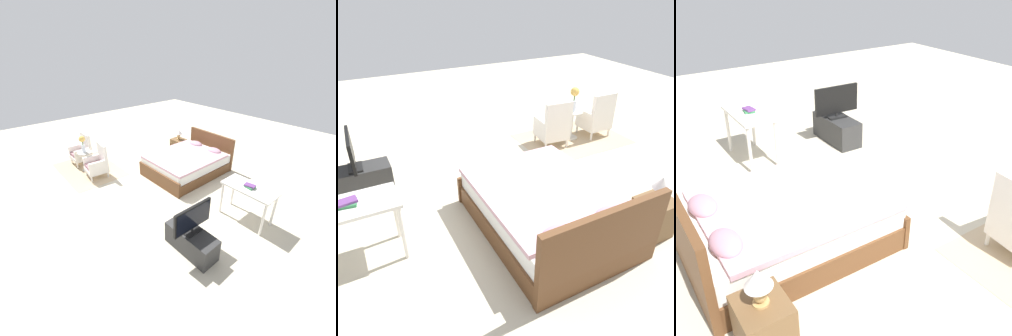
# 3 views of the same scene
# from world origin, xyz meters

# --- Properties ---
(ground_plane) EXTENTS (16.00, 16.00, 0.00)m
(ground_plane) POSITION_xyz_m (0.00, 0.00, 0.00)
(ground_plane) COLOR beige
(floor_rug) EXTENTS (2.10, 1.50, 0.01)m
(floor_rug) POSITION_xyz_m (-1.99, -0.98, 0.00)
(floor_rug) COLOR tan
(floor_rug) RESTS_ON ground_plane
(bed) EXTENTS (1.62, 2.16, 0.96)m
(bed) POSITION_xyz_m (0.03, 1.12, 0.30)
(bed) COLOR brown
(bed) RESTS_ON ground_plane
(armchair_by_window_left) EXTENTS (0.54, 0.54, 0.92)m
(armchair_by_window_left) POSITION_xyz_m (-2.52, -0.92, 0.38)
(armchair_by_window_left) COLOR white
(armchair_by_window_left) RESTS_ON floor_rug
(armchair_by_window_right) EXTENTS (0.59, 0.59, 0.92)m
(armchair_by_window_right) POSITION_xyz_m (-1.45, -0.92, 0.38)
(armchair_by_window_right) COLOR white
(armchair_by_window_right) RESTS_ON floor_rug
(side_table) EXTENTS (0.40, 0.40, 0.58)m
(side_table) POSITION_xyz_m (-1.99, -1.03, 0.37)
(side_table) COLOR beige
(side_table) RESTS_ON ground_plane
(flower_vase) EXTENTS (0.17, 0.17, 0.48)m
(flower_vase) POSITION_xyz_m (-1.99, -1.03, 0.88)
(flower_vase) COLOR silver
(flower_vase) RESTS_ON side_table
(nightstand) EXTENTS (0.44, 0.41, 0.52)m
(nightstand) POSITION_xyz_m (-1.09, 1.81, 0.26)
(nightstand) COLOR brown
(nightstand) RESTS_ON ground_plane
(table_lamp) EXTENTS (0.22, 0.22, 0.33)m
(table_lamp) POSITION_xyz_m (-1.09, 1.81, 0.74)
(table_lamp) COLOR tan
(table_lamp) RESTS_ON nightstand
(tv_stand) EXTENTS (0.96, 0.40, 0.43)m
(tv_stand) POSITION_xyz_m (2.09, -0.89, 0.22)
(tv_stand) COLOR #2D2D2D
(tv_stand) RESTS_ON ground_plane
(tv_flatscreen) EXTENTS (0.21, 0.79, 0.54)m
(tv_flatscreen) POSITION_xyz_m (2.10, -0.89, 0.71)
(tv_flatscreen) COLOR black
(tv_flatscreen) RESTS_ON tv_stand
(vanity_desk) EXTENTS (1.04, 0.52, 0.78)m
(vanity_desk) POSITION_xyz_m (2.25, 0.58, 0.66)
(vanity_desk) COLOR silver
(vanity_desk) RESTS_ON ground_plane
(book_stack) EXTENTS (0.22, 0.18, 0.06)m
(book_stack) POSITION_xyz_m (2.24, 0.57, 0.81)
(book_stack) COLOR #337A47
(book_stack) RESTS_ON vanity_desk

